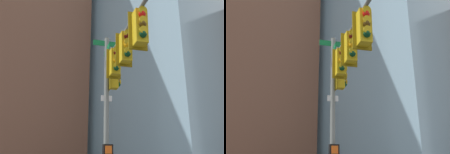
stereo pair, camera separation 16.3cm
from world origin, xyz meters
TOP-DOWN VIEW (x-y plane):
  - signal_pole_assembly at (-0.67, 0.63)m, footprint 4.28×3.37m
  - building_brick_nearside at (30.94, -8.98)m, footprint 23.90×17.09m
  - building_glass_tower at (21.39, -32.70)m, footprint 32.89×27.49m

SIDE VIEW (x-z plane):
  - signal_pole_assembly at x=-0.67m, z-range 1.44..8.80m
  - building_brick_nearside at x=30.94m, z-range 0.00..44.19m
  - building_glass_tower at x=21.39m, z-range 0.00..73.00m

